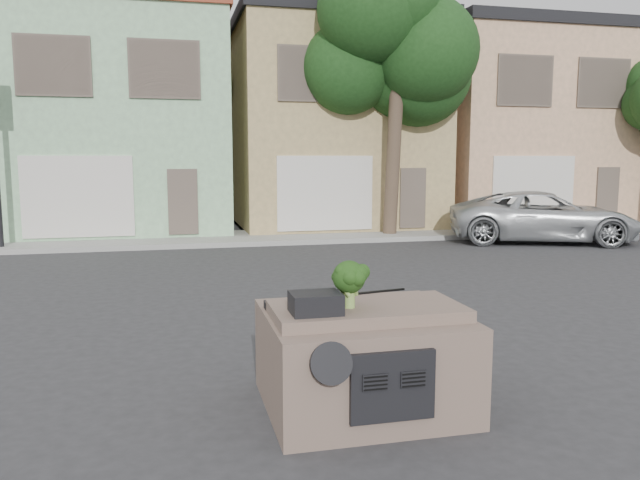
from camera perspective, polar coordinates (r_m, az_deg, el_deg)
name	(u,v)px	position (r m, az deg, el deg)	size (l,w,h in m)	color
ground_plane	(303,330)	(9.58, -1.57, -8.19)	(120.00, 120.00, 0.00)	#303033
sidewalk	(234,238)	(19.78, -7.87, 0.16)	(40.00, 3.00, 0.15)	gray
townhouse_mint	(122,124)	(23.61, -17.64, 10.08)	(7.20, 8.20, 7.55)	#96C696
townhouse_tan	(327,126)	(24.28, 0.60, 10.35)	(7.20, 8.20, 7.55)	tan
townhouse_beige	(503,128)	(27.09, 16.41, 9.76)	(7.20, 8.20, 7.55)	tan
silver_pickup	(542,242)	(20.47, 19.66, -0.17)	(2.60, 5.64, 1.57)	silver
tree_near	(394,104)	(20.11, 6.77, 12.23)	(4.40, 4.00, 8.50)	#1A3D16
car_dashboard	(362,354)	(6.64, 3.87, -10.37)	(2.00, 1.80, 1.12)	#6D584D
instrument_hump	(316,303)	(5.98, -0.41, -5.78)	(0.48, 0.38, 0.20)	black
wiper_arm	(377,292)	(6.92, 5.19, -4.73)	(0.70, 0.03, 0.02)	black
broccoli	(349,284)	(6.19, 2.67, -4.00)	(0.40, 0.40, 0.48)	#19350F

